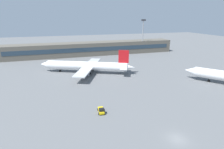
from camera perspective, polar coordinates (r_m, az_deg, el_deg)
name	(u,v)px	position (r m, az deg, el deg)	size (l,w,h in m)	color
ground_plane	(119,80)	(75.93, 2.24, -1.94)	(400.00, 400.00, 0.00)	slate
terminal_building	(93,48)	(128.01, -6.19, 8.39)	(119.46, 12.13, 9.00)	#5B564C
airplane_mid	(86,66)	(86.09, -8.46, 2.80)	(44.08, 31.78, 11.61)	white
baggage_tug_yellow	(101,110)	(51.15, -3.53, -11.54)	(2.14, 3.74, 1.75)	yellow
floodlight_tower_west	(143,34)	(133.51, 9.96, 12.85)	(3.20, 0.80, 24.51)	gray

